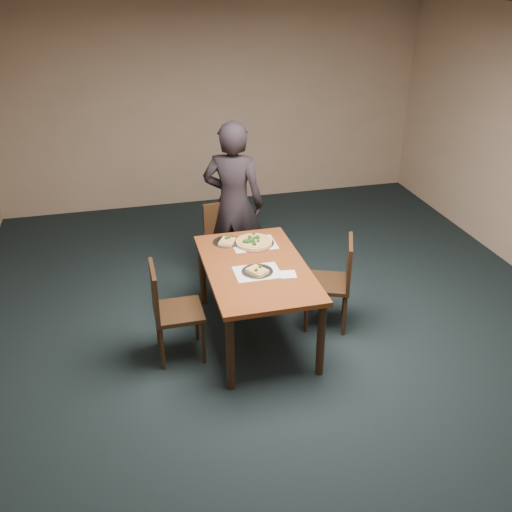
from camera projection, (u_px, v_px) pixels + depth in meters
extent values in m
plane|color=black|center=(297.00, 360.00, 5.12)|extent=(8.00, 8.00, 0.00)
plane|color=tan|center=(212.00, 105.00, 7.91)|extent=(6.00, 0.00, 6.00)
plane|color=white|center=(311.00, 26.00, 3.83)|extent=(8.00, 8.00, 0.00)
cube|color=#5F2913|center=(256.00, 268.00, 5.13)|extent=(0.90, 1.50, 0.04)
cylinder|color=black|center=(230.00, 354.00, 4.63)|extent=(0.07, 0.07, 0.70)
cylinder|color=black|center=(202.00, 273.00, 5.81)|extent=(0.07, 0.07, 0.70)
cylinder|color=black|center=(321.00, 340.00, 4.80)|extent=(0.07, 0.07, 0.70)
cylinder|color=black|center=(276.00, 264.00, 5.98)|extent=(0.07, 0.07, 0.70)
cube|color=black|center=(229.00, 248.00, 6.10)|extent=(0.47, 0.47, 0.04)
cylinder|color=black|center=(219.00, 278.00, 6.00)|extent=(0.04, 0.04, 0.43)
cylinder|color=black|center=(208.00, 263.00, 6.30)|extent=(0.04, 0.04, 0.43)
cylinder|color=black|center=(251.00, 272.00, 6.12)|extent=(0.04, 0.04, 0.43)
cylinder|color=black|center=(239.00, 258.00, 6.42)|extent=(0.04, 0.04, 0.43)
cube|color=black|center=(222.00, 221.00, 6.15)|extent=(0.42, 0.09, 0.44)
cube|color=black|center=(178.00, 312.00, 5.00)|extent=(0.42, 0.42, 0.04)
cylinder|color=black|center=(203.00, 343.00, 4.99)|extent=(0.04, 0.04, 0.43)
cylinder|color=black|center=(162.00, 349.00, 4.91)|extent=(0.04, 0.04, 0.43)
cylinder|color=black|center=(197.00, 320.00, 5.30)|extent=(0.04, 0.04, 0.43)
cylinder|color=black|center=(158.00, 326.00, 5.22)|extent=(0.04, 0.04, 0.43)
cube|color=black|center=(154.00, 291.00, 4.85)|extent=(0.04, 0.42, 0.44)
cube|color=black|center=(327.00, 283.00, 5.44)|extent=(0.55, 0.55, 0.04)
cylinder|color=black|center=(308.00, 293.00, 5.73)|extent=(0.04, 0.04, 0.43)
cylinder|color=black|center=(345.00, 296.00, 5.69)|extent=(0.04, 0.04, 0.43)
cylinder|color=black|center=(306.00, 313.00, 5.41)|extent=(0.04, 0.04, 0.43)
cylinder|color=black|center=(344.00, 316.00, 5.37)|extent=(0.04, 0.04, 0.43)
cube|color=black|center=(349.00, 262.00, 5.31)|extent=(0.19, 0.40, 0.44)
imported|color=black|center=(234.00, 204.00, 6.05)|extent=(0.77, 0.66, 1.78)
cube|color=white|center=(254.00, 244.00, 5.52)|extent=(0.42, 0.32, 0.00)
cube|color=white|center=(257.00, 272.00, 5.02)|extent=(0.40, 0.30, 0.00)
cylinder|color=silver|center=(254.00, 243.00, 5.51)|extent=(0.39, 0.39, 0.01)
cylinder|color=tan|center=(254.00, 242.00, 5.51)|extent=(0.35, 0.35, 0.02)
cylinder|color=#F4D97F|center=(254.00, 240.00, 5.50)|extent=(0.31, 0.31, 0.01)
sphere|color=#123A12|center=(254.00, 234.00, 5.61)|extent=(0.03, 0.03, 0.03)
sphere|color=#123A12|center=(247.00, 241.00, 5.44)|extent=(0.04, 0.04, 0.04)
sphere|color=#123A12|center=(254.00, 238.00, 5.53)|extent=(0.03, 0.03, 0.03)
sphere|color=#123A12|center=(254.00, 244.00, 5.40)|extent=(0.04, 0.04, 0.04)
sphere|color=#123A12|center=(258.00, 241.00, 5.46)|extent=(0.03, 0.03, 0.03)
sphere|color=#123A12|center=(247.00, 241.00, 5.45)|extent=(0.04, 0.04, 0.04)
sphere|color=#123A12|center=(245.00, 241.00, 5.44)|extent=(0.04, 0.04, 0.04)
sphere|color=#123A12|center=(253.00, 241.00, 5.46)|extent=(0.03, 0.03, 0.03)
sphere|color=#123A12|center=(249.00, 238.00, 5.52)|extent=(0.03, 0.03, 0.03)
sphere|color=#123A12|center=(250.00, 237.00, 5.54)|extent=(0.04, 0.04, 0.04)
sphere|color=#123A12|center=(253.00, 240.00, 5.47)|extent=(0.04, 0.04, 0.04)
sphere|color=#123A12|center=(252.00, 240.00, 5.48)|extent=(0.03, 0.03, 0.03)
sphere|color=#123A12|center=(250.00, 241.00, 5.45)|extent=(0.04, 0.04, 0.04)
sphere|color=#123A12|center=(258.00, 237.00, 5.52)|extent=(0.04, 0.04, 0.04)
sphere|color=#123A12|center=(248.00, 242.00, 5.44)|extent=(0.03, 0.03, 0.03)
cylinder|color=silver|center=(257.00, 272.00, 5.01)|extent=(0.28, 0.28, 0.01)
cube|color=tan|center=(257.00, 270.00, 5.01)|extent=(0.20, 0.21, 0.02)
cube|color=#F4D97F|center=(257.00, 269.00, 5.00)|extent=(0.16, 0.17, 0.01)
sphere|color=#123A12|center=(260.00, 266.00, 5.02)|extent=(0.03, 0.03, 0.03)
sphere|color=#123A12|center=(256.00, 270.00, 4.97)|extent=(0.03, 0.03, 0.03)
cylinder|color=silver|center=(227.00, 242.00, 5.54)|extent=(0.28, 0.28, 0.01)
cube|color=tan|center=(227.00, 241.00, 5.53)|extent=(0.20, 0.21, 0.02)
cube|color=#F4D97F|center=(227.00, 240.00, 5.53)|extent=(0.16, 0.17, 0.01)
sphere|color=#123A12|center=(226.00, 238.00, 5.54)|extent=(0.03, 0.03, 0.03)
sphere|color=#123A12|center=(229.00, 237.00, 5.55)|extent=(0.03, 0.03, 0.03)
cube|color=white|center=(288.00, 274.00, 4.98)|extent=(0.16, 0.16, 0.01)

